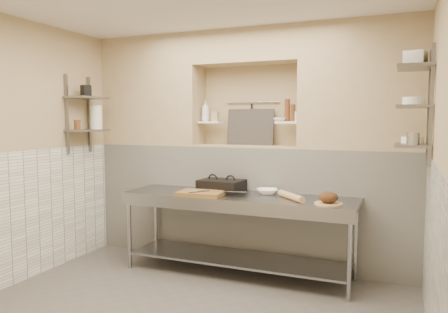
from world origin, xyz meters
The scene contains 46 objects.
wall_left centered at (-2.05, 0.00, 1.40)m, with size 0.10×3.90×2.80m, color tan.
wall_right centered at (2.05, 0.00, 1.40)m, with size 0.10×3.90×2.80m, color tan.
wall_back centered at (0.00, 2.00, 1.40)m, with size 4.00×0.10×2.80m, color tan.
backwall_lower centered at (0.00, 1.75, 0.70)m, with size 4.00×0.40×1.40m, color white.
alcove_sill centered at (0.00, 1.75, 1.41)m, with size 1.30×0.40×0.02m, color tan.
backwall_pillar_left centered at (-1.33, 1.75, 2.10)m, with size 1.35×0.40×1.40m, color tan.
backwall_pillar_right centered at (1.33, 1.75, 2.10)m, with size 1.35×0.40×1.40m, color tan.
backwall_header centered at (0.00, 1.75, 2.60)m, with size 1.30×0.40×0.40m, color tan.
wainscot_left centered at (-1.99, 0.00, 0.70)m, with size 0.02×3.90×1.40m, color white.
wainscot_right centered at (1.99, 0.00, 0.70)m, with size 0.02×3.90×1.40m, color white.
alcove_shelf_left centered at (-0.50, 1.75, 1.70)m, with size 0.28×0.16×0.03m, color white.
alcove_shelf_right centered at (0.50, 1.75, 1.70)m, with size 0.28×0.16×0.03m, color white.
utensil_rail centered at (0.00, 1.92, 1.95)m, with size 0.02×0.02×0.70m, color gray.
hanging_steel centered at (0.00, 1.90, 1.78)m, with size 0.02×0.02×0.30m, color black.
splash_panel centered at (0.00, 1.85, 1.64)m, with size 0.60×0.02×0.45m, color #383330.
shelf_rail_left_a centered at (-1.98, 1.25, 1.80)m, with size 0.03×0.03×0.95m, color slate.
shelf_rail_left_b centered at (-1.98, 0.85, 1.80)m, with size 0.03×0.03×0.95m, color slate.
wall_shelf_left_lower centered at (-1.84, 1.05, 1.60)m, with size 0.30×0.50×0.03m, color slate.
wall_shelf_left_upper centered at (-1.84, 1.05, 2.00)m, with size 0.30×0.50×0.03m, color slate.
shelf_rail_right_a centered at (1.98, 1.25, 1.85)m, with size 0.03×0.03×1.05m, color slate.
shelf_rail_right_b centered at (1.98, 0.85, 1.85)m, with size 0.03×0.03×1.05m, color slate.
wall_shelf_right_lower centered at (1.84, 1.05, 1.50)m, with size 0.30×0.50×0.03m, color slate.
wall_shelf_right_mid centered at (1.84, 1.05, 1.85)m, with size 0.30×0.50×0.03m, color slate.
wall_shelf_right_upper centered at (1.84, 1.05, 2.20)m, with size 0.30×0.50×0.03m, color slate.
prep_table centered at (0.08, 1.18, 0.64)m, with size 2.60×0.70×0.90m.
panini_press centered at (-0.18, 1.37, 0.97)m, with size 0.52×0.40×0.13m.
cutting_board centered at (-0.28, 1.02, 0.92)m, with size 0.49×0.34×0.04m, color brown.
knife_blade centered at (0.07, 1.14, 0.95)m, with size 0.28×0.03×0.01m, color gray.
tongs centered at (-0.28, 0.97, 0.96)m, with size 0.02×0.02×0.25m, color gray.
mixing_bowl centered at (0.37, 1.39, 0.93)m, with size 0.24×0.24×0.06m, color white.
rolling_pin centered at (0.69, 1.16, 0.93)m, with size 0.07×0.07×0.46m, color tan.
bread_board centered at (1.10, 1.03, 0.91)m, with size 0.27×0.27×0.02m, color tan.
bread_loaf centered at (1.10, 1.03, 0.97)m, with size 0.19×0.19×0.11m, color #4C2D19.
bottle_soap centered at (-0.57, 1.76, 1.84)m, with size 0.10×0.10×0.26m, color white.
jar_alcove centered at (-0.43, 1.75, 1.77)m, with size 0.08×0.08×0.12m, color tan.
bowl_alcove centered at (0.41, 1.72, 1.73)m, with size 0.14×0.14×0.04m, color white.
condiment_a centered at (0.56, 1.76, 1.81)m, with size 0.05×0.05×0.20m, color #59301A.
condiment_b centered at (0.49, 1.77, 1.84)m, with size 0.07×0.07×0.26m, color #59301A.
condiment_c centered at (0.58, 1.78, 1.77)m, with size 0.07×0.07×0.12m, color white.
jug_left centered at (-1.84, 1.22, 1.76)m, with size 0.15×0.15×0.30m, color white.
jar_left centered at (-1.84, 0.87, 1.67)m, with size 0.08×0.08×0.12m, color #59301A.
box_left_upper centered at (-1.84, 1.04, 2.08)m, with size 0.10×0.10×0.14m, color black.
bowl_right centered at (1.84, 1.19, 1.54)m, with size 0.20×0.20×0.06m, color white.
canister_right centered at (1.84, 0.86, 1.57)m, with size 0.11×0.11×0.11m, color gray.
bowl_right_mid centered at (1.84, 1.10, 1.90)m, with size 0.20×0.20×0.07m, color white.
basket_right centered at (1.84, 1.11, 2.28)m, with size 0.17×0.21×0.13m, color gray.
Camera 1 is at (1.78, -3.27, 1.73)m, focal length 35.00 mm.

